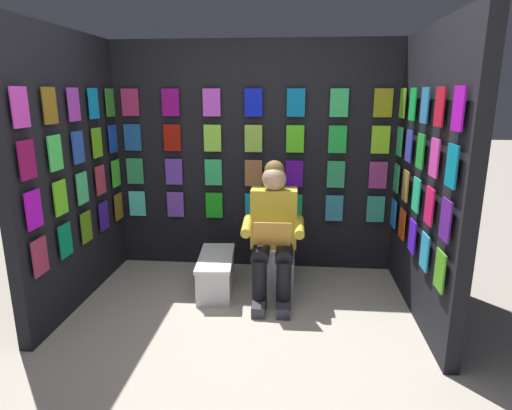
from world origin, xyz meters
name	(u,v)px	position (x,y,z in m)	size (l,w,h in m)	color
ground_plane	(229,363)	(0.00, 0.00, 0.00)	(30.00, 30.00, 0.00)	#B2A899
display_wall_back	(254,158)	(0.00, -1.77, 1.12)	(2.87, 0.14, 2.25)	black
display_wall_left	(429,177)	(-1.43, -0.86, 1.12)	(0.14, 1.72, 2.25)	black
display_wall_right	(71,171)	(1.43, -0.86, 1.12)	(0.14, 1.72, 2.25)	black
toilet	(274,251)	(-0.23, -1.26, 0.33)	(0.41, 0.56, 0.77)	white
person_reading	(273,231)	(-0.23, -1.04, 0.60)	(0.53, 0.68, 1.19)	gold
comic_longbox_near	(216,273)	(0.28, -1.09, 0.17)	(0.36, 0.73, 0.33)	silver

